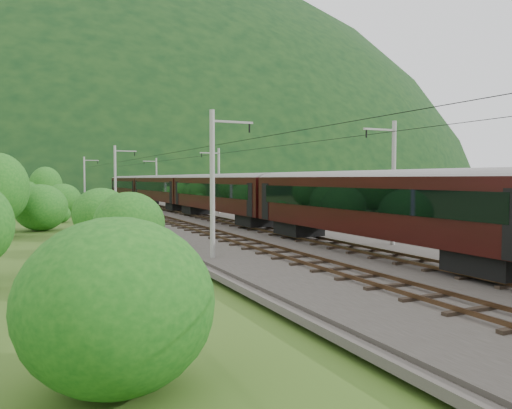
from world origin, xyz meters
name	(u,v)px	position (x,y,z in m)	size (l,w,h in m)	color
ground	(311,256)	(0.00, 0.00, 0.00)	(600.00, 600.00, 0.00)	#325019
railbed	(244,236)	(0.00, 10.00, 0.15)	(14.00, 220.00, 0.30)	#38332D
track_left	(215,234)	(-2.40, 10.00, 0.37)	(2.40, 220.00, 0.27)	brown
track_right	(271,231)	(2.40, 10.00, 0.37)	(2.40, 220.00, 0.27)	brown
catenary_left	(116,179)	(-6.12, 32.00, 4.50)	(2.54, 192.28, 8.00)	gray
catenary_right	(218,179)	(6.12, 32.00, 4.50)	(2.54, 192.28, 8.00)	gray
overhead_wires	(244,146)	(0.00, 10.00, 7.10)	(4.83, 198.00, 0.03)	black
mountain_main	(57,187)	(0.00, 260.00, 0.00)	(504.00, 360.00, 244.00)	black
train	(187,186)	(2.40, 33.01, 3.71)	(3.16, 149.83, 5.50)	black
hazard_post_near	(146,204)	(-0.03, 44.21, 1.07)	(0.16, 0.16, 1.54)	red
hazard_post_far	(126,199)	(0.19, 61.20, 1.08)	(0.17, 0.17, 1.55)	red
signal	(105,200)	(-4.51, 52.19, 1.41)	(0.21, 0.21, 1.89)	black
vegetation_left	(46,202)	(-13.67, 24.74, 2.39)	(13.18, 152.25, 6.63)	#175216
vegetation_right	(418,220)	(12.45, 4.43, 1.34)	(7.61, 99.98, 3.13)	#175216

